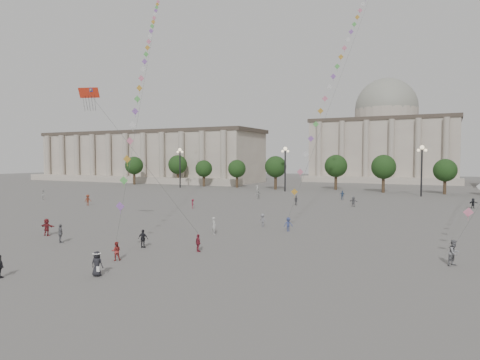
% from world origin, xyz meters
% --- Properties ---
extents(ground, '(360.00, 360.00, 0.00)m').
position_xyz_m(ground, '(0.00, 0.00, 0.00)').
color(ground, '#575452').
rests_on(ground, ground).
extents(hall_west, '(84.00, 26.22, 17.20)m').
position_xyz_m(hall_west, '(-75.00, 93.89, 8.43)').
color(hall_west, '#A6988B').
rests_on(hall_west, ground).
extents(hall_central, '(48.30, 34.30, 35.50)m').
position_xyz_m(hall_central, '(0.00, 129.22, 14.23)').
color(hall_central, '#A6988B').
rests_on(hall_central, ground).
extents(tree_row, '(137.12, 5.12, 8.00)m').
position_xyz_m(tree_row, '(0.00, 78.00, 5.39)').
color(tree_row, '#382B1C').
rests_on(tree_row, ground).
extents(lamp_post_far_west, '(2.00, 0.90, 10.65)m').
position_xyz_m(lamp_post_far_west, '(-45.00, 70.00, 7.35)').
color(lamp_post_far_west, '#262628').
rests_on(lamp_post_far_west, ground).
extents(lamp_post_mid_west, '(2.00, 0.90, 10.65)m').
position_xyz_m(lamp_post_mid_west, '(-15.00, 70.00, 7.35)').
color(lamp_post_mid_west, '#262628').
rests_on(lamp_post_mid_west, ground).
extents(lamp_post_mid_east, '(2.00, 0.90, 10.65)m').
position_xyz_m(lamp_post_mid_east, '(15.00, 70.00, 7.35)').
color(lamp_post_mid_east, '#262628').
rests_on(lamp_post_mid_east, ground).
extents(person_crowd_0, '(1.09, 0.73, 1.73)m').
position_xyz_m(person_crowd_0, '(1.76, 56.10, 0.86)').
color(person_crowd_0, '#354F78').
rests_on(person_crowd_0, ground).
extents(person_crowd_1, '(1.09, 1.02, 1.78)m').
position_xyz_m(person_crowd_1, '(-50.60, 31.34, 0.89)').
color(person_crowd_1, '#B6B7B2').
rests_on(person_crowd_1, ground).
extents(person_crowd_2, '(0.99, 1.34, 1.85)m').
position_xyz_m(person_crowd_2, '(-34.58, 27.08, 0.92)').
color(person_crowd_2, brown).
rests_on(person_crowd_2, ground).
extents(person_crowd_4, '(0.98, 1.58, 1.63)m').
position_xyz_m(person_crowd_4, '(-13.57, 50.87, 0.81)').
color(person_crowd_4, '#B9BAB5').
rests_on(person_crowd_4, ground).
extents(person_crowd_6, '(1.08, 0.71, 1.56)m').
position_xyz_m(person_crowd_6, '(0.75, 19.45, 0.78)').
color(person_crowd_6, slate).
rests_on(person_crowd_6, ground).
extents(person_crowd_9, '(1.50, 1.29, 1.63)m').
position_xyz_m(person_crowd_9, '(23.69, 51.07, 0.82)').
color(person_crowd_9, black).
rests_on(person_crowd_9, ground).
extents(person_crowd_10, '(0.58, 0.65, 1.50)m').
position_xyz_m(person_crowd_10, '(-21.38, 68.00, 0.75)').
color(person_crowd_10, white).
rests_on(person_crowd_10, ground).
extents(person_crowd_12, '(1.64, 0.89, 1.69)m').
position_xyz_m(person_crowd_12, '(6.10, 44.96, 0.84)').
color(person_crowd_12, slate).
rests_on(person_crowd_12, ground).
extents(person_crowd_13, '(0.79, 0.77, 1.83)m').
position_xyz_m(person_crowd_13, '(-1.96, 12.79, 0.92)').
color(person_crowd_13, '#B2B2AE').
rests_on(person_crowd_13, ground).
extents(person_crowd_16, '(1.02, 0.65, 1.61)m').
position_xyz_m(person_crowd_16, '(-3.19, 43.19, 0.80)').
color(person_crowd_16, slate).
rests_on(person_crowd_16, ground).
extents(person_crowd_17, '(0.90, 1.10, 1.49)m').
position_xyz_m(person_crowd_17, '(-16.42, 31.39, 0.75)').
color(person_crowd_17, maroon).
rests_on(person_crowd_17, ground).
extents(tourist_0, '(0.94, 0.82, 1.52)m').
position_xyz_m(tourist_0, '(0.95, 4.91, 0.76)').
color(tourist_0, maroon).
rests_on(tourist_0, ground).
extents(tourist_1, '(0.97, 0.50, 1.58)m').
position_xyz_m(tourist_1, '(-6.76, -7.82, 0.79)').
color(tourist_1, black).
rests_on(tourist_1, ground).
extents(tourist_2, '(1.70, 0.72, 1.78)m').
position_xyz_m(tourist_2, '(-17.18, 4.51, 0.89)').
color(tourist_2, maroon).
rests_on(tourist_2, ground).
extents(tourist_3, '(1.12, 0.91, 1.78)m').
position_xyz_m(tourist_3, '(-12.80, 2.44, 0.89)').
color(tourist_3, slate).
rests_on(tourist_3, ground).
extents(tourist_4, '(1.01, 0.54, 1.64)m').
position_xyz_m(tourist_4, '(-4.34, 4.14, 0.82)').
color(tourist_4, black).
rests_on(tourist_4, ground).
extents(kite_flyer_0, '(0.91, 0.89, 1.48)m').
position_xyz_m(kite_flyer_0, '(-3.19, -0.57, 0.74)').
color(kite_flyer_0, maroon).
rests_on(kite_flyer_0, ground).
extents(kite_flyer_1, '(1.14, 1.06, 1.54)m').
position_xyz_m(kite_flyer_1, '(4.44, 17.98, 0.77)').
color(kite_flyer_1, navy).
rests_on(kite_flyer_1, ground).
extents(kite_flyer_2, '(1.16, 1.20, 1.95)m').
position_xyz_m(kite_flyer_2, '(20.63, 9.30, 0.97)').
color(kite_flyer_2, slate).
rests_on(kite_flyer_2, ground).
extents(hat_person, '(0.93, 0.70, 1.71)m').
position_xyz_m(hat_person, '(-1.24, -4.59, 0.89)').
color(hat_person, black).
rests_on(hat_person, ground).
extents(dragon_kite, '(8.70, 1.98, 20.35)m').
position_xyz_m(dragon_kite, '(-13.99, 7.68, 14.10)').
color(dragon_kite, red).
rests_on(dragon_kite, ground).
extents(kite_train_west, '(30.40, 45.60, 68.62)m').
position_xyz_m(kite_train_west, '(-19.20, 23.91, 23.19)').
color(kite_train_west, '#3F3F3F').
rests_on(kite_train_west, ground).
extents(kite_train_mid, '(4.16, 44.46, 65.39)m').
position_xyz_m(kite_train_mid, '(6.26, 41.66, 27.26)').
color(kite_train_mid, '#3F3F3F').
rests_on(kite_train_mid, ground).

